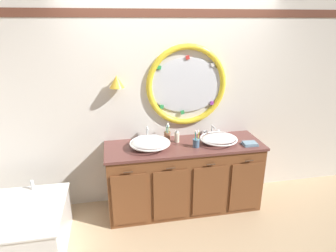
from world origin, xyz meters
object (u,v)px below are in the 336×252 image
toothbrush_holder_left (167,135)px  folded_hand_towel (250,144)px  sink_basin_left (150,143)px  soap_dispenser (177,137)px  sink_basin_right (219,139)px  toothbrush_holder_right (196,142)px

toothbrush_holder_left → folded_hand_towel: bearing=-21.0°
sink_basin_left → folded_hand_towel: (1.17, -0.14, -0.05)m
soap_dispenser → folded_hand_towel: bearing=-17.0°
sink_basin_right → toothbrush_holder_right: 0.31m
sink_basin_right → soap_dispenser: size_ratio=2.93×
sink_basin_left → toothbrush_holder_right: 0.54m
sink_basin_right → toothbrush_holder_left: size_ratio=2.02×
soap_dispenser → folded_hand_towel: 0.87m
toothbrush_holder_right → soap_dispenser: toothbrush_holder_right is taller
sink_basin_left → toothbrush_holder_left: size_ratio=2.10×
sink_basin_left → folded_hand_towel: bearing=-6.6°
toothbrush_holder_left → folded_hand_towel: size_ratio=1.31×
folded_hand_towel → sink_basin_right: bearing=158.2°
sink_basin_left → soap_dispenser: size_ratio=3.06×
toothbrush_holder_right → soap_dispenser: size_ratio=1.37×
sink_basin_left → sink_basin_right: bearing=0.0°
sink_basin_right → toothbrush_holder_right: bearing=-167.4°
sink_basin_right → toothbrush_holder_left: bearing=159.4°
toothbrush_holder_right → folded_hand_towel: bearing=-6.2°
sink_basin_right → folded_hand_towel: bearing=-21.8°
toothbrush_holder_left → soap_dispenser: 0.14m
toothbrush_holder_left → sink_basin_left: bearing=-138.1°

